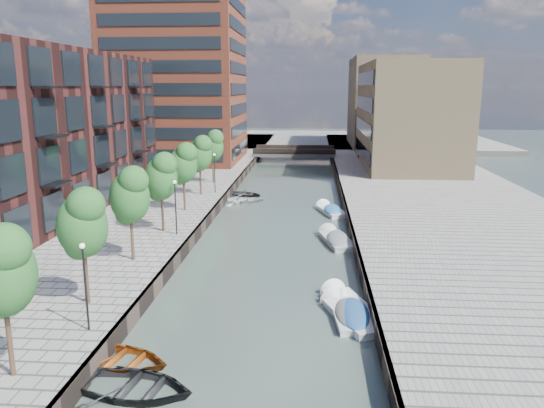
# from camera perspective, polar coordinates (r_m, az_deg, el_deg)

# --- Properties ---
(water) EXTENTS (300.00, 300.00, 0.00)m
(water) POSITION_cam_1_polar(r_m,az_deg,el_deg) (55.07, 1.28, 0.09)
(water) COLOR #38473F
(water) RESTS_ON ground
(quay_right) EXTENTS (20.00, 140.00, 1.00)m
(quay_right) POSITION_cam_1_polar(r_m,az_deg,el_deg) (56.44, 17.73, 0.31)
(quay_right) COLOR gray
(quay_right) RESTS_ON ground
(quay_wall_left) EXTENTS (0.25, 140.00, 1.00)m
(quay_wall_left) POSITION_cam_1_polar(r_m,az_deg,el_deg) (55.62, -5.01, 0.69)
(quay_wall_left) COLOR #332823
(quay_wall_left) RESTS_ON ground
(quay_wall_right) EXTENTS (0.25, 140.00, 1.00)m
(quay_wall_right) POSITION_cam_1_polar(r_m,az_deg,el_deg) (54.98, 7.64, 0.49)
(quay_wall_right) COLOR #332823
(quay_wall_right) RESTS_ON ground
(far_closure) EXTENTS (80.00, 40.00, 1.00)m
(far_closure) POSITION_cam_1_polar(r_m,az_deg,el_deg) (114.30, 2.93, 6.81)
(far_closure) COLOR gray
(far_closure) RESTS_ON ground
(apartment_block) EXTENTS (8.00, 38.00, 14.00)m
(apartment_block) POSITION_cam_1_polar(r_m,az_deg,el_deg) (49.47, -23.37, 7.03)
(apartment_block) COLOR black
(apartment_block) RESTS_ON quay_left
(tower) EXTENTS (18.00, 18.00, 30.00)m
(tower) POSITION_cam_1_polar(r_m,az_deg,el_deg) (81.27, -10.15, 15.26)
(tower) COLOR brown
(tower) RESTS_ON quay_left
(tan_block_near) EXTENTS (12.00, 25.00, 14.00)m
(tan_block_near) POSITION_cam_1_polar(r_m,az_deg,el_deg) (76.93, 14.38, 9.27)
(tan_block_near) COLOR tan
(tan_block_near) RESTS_ON quay_right
(tan_block_far) EXTENTS (12.00, 20.00, 16.00)m
(tan_block_far) POSITION_cam_1_polar(r_m,az_deg,el_deg) (102.58, 11.93, 10.67)
(tan_block_far) COLOR tan
(tan_block_far) RESTS_ON quay_right
(bridge) EXTENTS (13.00, 6.00, 1.30)m
(bridge) POSITION_cam_1_polar(r_m,az_deg,el_deg) (86.38, 2.44, 5.56)
(bridge) COLOR gray
(bridge) RESTS_ON ground
(tree_0) EXTENTS (2.50, 2.50, 5.95)m
(tree_0) POSITION_cam_1_polar(r_m,az_deg,el_deg) (22.03, -27.12, -6.23)
(tree_0) COLOR #382619
(tree_0) RESTS_ON quay_left
(tree_1) EXTENTS (2.50, 2.50, 5.95)m
(tree_1) POSITION_cam_1_polar(r_m,az_deg,el_deg) (27.97, -19.76, -1.79)
(tree_1) COLOR #382619
(tree_1) RESTS_ON quay_left
(tree_2) EXTENTS (2.50, 2.50, 5.95)m
(tree_2) POSITION_cam_1_polar(r_m,az_deg,el_deg) (34.31, -15.07, 1.07)
(tree_2) COLOR #382619
(tree_2) RESTS_ON quay_left
(tree_3) EXTENTS (2.50, 2.50, 5.95)m
(tree_3) POSITION_cam_1_polar(r_m,az_deg,el_deg) (40.86, -11.86, 3.03)
(tree_3) COLOR #382619
(tree_3) RESTS_ON quay_left
(tree_4) EXTENTS (2.50, 2.50, 5.95)m
(tree_4) POSITION_cam_1_polar(r_m,az_deg,el_deg) (47.54, -9.54, 4.43)
(tree_4) COLOR #382619
(tree_4) RESTS_ON quay_left
(tree_5) EXTENTS (2.50, 2.50, 5.95)m
(tree_5) POSITION_cam_1_polar(r_m,az_deg,el_deg) (54.31, -7.78, 5.48)
(tree_5) COLOR #382619
(tree_5) RESTS_ON quay_left
(tree_6) EXTENTS (2.50, 2.50, 5.95)m
(tree_6) POSITION_cam_1_polar(r_m,az_deg,el_deg) (61.12, -6.42, 6.30)
(tree_6) COLOR #382619
(tree_6) RESTS_ON quay_left
(lamp_0) EXTENTS (0.24, 0.24, 4.12)m
(lamp_0) POSITION_cam_1_polar(r_m,az_deg,el_deg) (25.34, -19.50, -7.48)
(lamp_0) COLOR black
(lamp_0) RESTS_ON quay_left
(lamp_1) EXTENTS (0.24, 0.24, 4.12)m
(lamp_1) POSITION_cam_1_polar(r_m,az_deg,el_deg) (39.90, -10.35, 0.24)
(lamp_1) COLOR black
(lamp_1) RESTS_ON quay_left
(lamp_2) EXTENTS (0.24, 0.24, 4.12)m
(lamp_2) POSITION_cam_1_polar(r_m,az_deg,el_deg) (55.27, -6.19, 3.77)
(lamp_2) COLOR black
(lamp_2) RESTS_ON quay_left
(sloop_1) EXTENTS (5.49, 4.33, 1.03)m
(sloop_1) POSITION_cam_1_polar(r_m,az_deg,el_deg) (22.93, -14.59, -19.09)
(sloop_1) COLOR black
(sloop_1) RESTS_ON ground
(sloop_2) EXTENTS (5.21, 4.19, 0.96)m
(sloop_2) POSITION_cam_1_polar(r_m,az_deg,el_deg) (25.08, -16.11, -16.25)
(sloop_2) COLOR #7E360D
(sloop_2) RESTS_ON ground
(sloop_3) EXTENTS (5.26, 4.20, 0.98)m
(sloop_3) POSITION_cam_1_polar(r_m,az_deg,el_deg) (55.42, -3.29, 0.15)
(sloop_3) COLOR silver
(sloop_3) RESTS_ON ground
(sloop_4) EXTENTS (4.71, 4.00, 0.83)m
(sloop_4) POSITION_cam_1_polar(r_m,az_deg,el_deg) (58.95, -2.98, 0.90)
(sloop_4) COLOR #232326
(sloop_4) RESTS_ON ground
(motorboat_0) EXTENTS (3.37, 5.16, 1.63)m
(motorboat_0) POSITION_cam_1_polar(r_m,az_deg,el_deg) (28.69, 8.40, -11.61)
(motorboat_0) COLOR silver
(motorboat_0) RESTS_ON ground
(motorboat_1) EXTENTS (2.03, 4.65, 1.50)m
(motorboat_1) POSITION_cam_1_polar(r_m,az_deg,el_deg) (28.85, 8.07, -11.50)
(motorboat_1) COLOR silver
(motorboat_1) RESTS_ON ground
(motorboat_2) EXTENTS (3.21, 5.11, 1.61)m
(motorboat_2) POSITION_cam_1_polar(r_m,az_deg,el_deg) (30.09, 7.96, -10.63)
(motorboat_2) COLOR white
(motorboat_2) RESTS_ON ground
(motorboat_3) EXTENTS (3.12, 5.17, 1.63)m
(motorboat_3) POSITION_cam_1_polar(r_m,az_deg,el_deg) (51.23, 6.29, -0.71)
(motorboat_3) COLOR white
(motorboat_3) RESTS_ON ground
(motorboat_4) EXTENTS (2.99, 5.43, 1.72)m
(motorboat_4) POSITION_cam_1_polar(r_m,az_deg,el_deg) (41.64, 6.84, -3.82)
(motorboat_4) COLOR #B7B7B5
(motorboat_4) RESTS_ON ground
(car) EXTENTS (2.79, 4.10, 1.30)m
(car) POSITION_cam_1_polar(r_m,az_deg,el_deg) (81.66, 10.11, 5.15)
(car) COLOR #A6A8AB
(car) RESTS_ON quay_right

